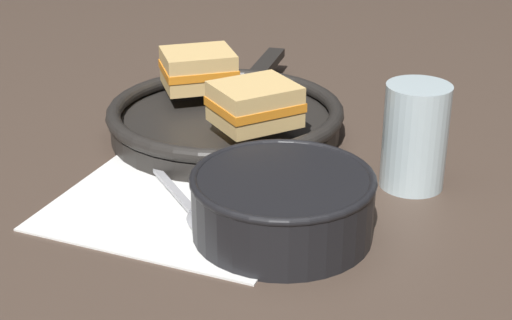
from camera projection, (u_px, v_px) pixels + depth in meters
The scene contains 8 objects.
ground_plane at pixel (210, 187), 0.83m from camera, with size 4.00×4.00×0.00m, color #47382D.
napkin at pixel (179, 204), 0.79m from camera, with size 0.28×0.25×0.00m.
soup_bowl at pixel (283, 201), 0.72m from camera, with size 0.17×0.17×0.06m.
spoon at pixel (194, 213), 0.76m from camera, with size 0.15×0.10×0.01m.
skillet at pixel (226, 119), 0.95m from camera, with size 0.29×0.40×0.04m.
sandwich_near_left at pixel (255, 104), 0.87m from camera, with size 0.11×0.12×0.05m.
sandwich_near_right at pixel (198, 69), 0.99m from camera, with size 0.12×0.12×0.05m.
drinking_glass at pixel (415, 136), 0.81m from camera, with size 0.07×0.07×0.11m.
Camera 1 is at (0.44, -0.60, 0.37)m, focal length 55.00 mm.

